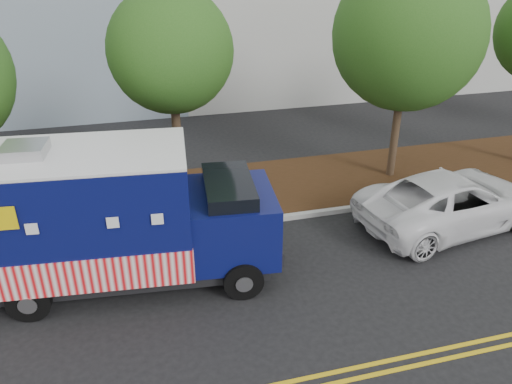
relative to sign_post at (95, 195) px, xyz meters
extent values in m
plane|color=black|center=(1.90, -2.03, -1.20)|extent=(120.00, 120.00, 0.00)
cube|color=#9E9E99|center=(1.90, -0.63, -1.12)|extent=(120.00, 0.18, 0.15)
cube|color=#301E0D|center=(1.90, 1.47, -1.12)|extent=(120.00, 4.00, 0.15)
cylinder|color=#38281C|center=(2.45, 1.20, 0.73)|extent=(0.26, 0.26, 3.85)
sphere|color=#275919|center=(2.45, 1.20, 3.51)|extent=(3.45, 3.45, 3.45)
cylinder|color=#38281C|center=(9.68, 1.23, 0.63)|extent=(0.26, 0.26, 3.66)
sphere|color=#275919|center=(9.68, 1.23, 3.63)|extent=(4.65, 4.65, 4.65)
cube|color=#473828|center=(0.00, 0.00, 0.00)|extent=(0.06, 0.06, 2.40)
cube|color=black|center=(0.92, -2.43, -0.74)|extent=(6.35, 2.70, 0.31)
cube|color=#0A0F4C|center=(-0.06, -2.33, 0.78)|extent=(4.86, 2.98, 2.64)
cube|color=red|center=(-0.06, -2.33, -0.15)|extent=(4.91, 3.05, 0.83)
cube|color=white|center=(-0.06, -2.33, 2.13)|extent=(4.86, 2.98, 0.07)
cube|color=#B7B7BA|center=(-1.05, -2.24, 2.27)|extent=(0.96, 0.96, 0.24)
cube|color=#0A0F4C|center=(3.22, -2.66, 0.18)|extent=(2.21, 2.55, 1.54)
cube|color=black|center=(3.17, -2.66, 0.92)|extent=(1.31, 2.25, 0.72)
cube|color=black|center=(4.23, -2.76, -0.34)|extent=(0.31, 2.20, 0.33)
cube|color=#B7B7BA|center=(0.39, -1.06, 0.84)|extent=(1.98, 0.24, 1.21)
cube|color=yellow|center=(-1.58, -0.86, 1.39)|extent=(1.32, 0.15, 0.50)
cylinder|color=black|center=(3.22, -3.79, -0.74)|extent=(0.95, 0.40, 0.93)
cylinder|color=black|center=(3.45, -1.56, -0.74)|extent=(0.95, 0.40, 0.93)
cylinder|color=black|center=(-1.38, -3.33, -0.74)|extent=(0.95, 0.40, 0.93)
cylinder|color=black|center=(-1.16, -1.09, -0.74)|extent=(0.95, 0.40, 0.93)
imported|color=white|center=(9.75, -2.11, -0.42)|extent=(5.93, 3.41, 1.56)
camera|label=1|loc=(1.11, -12.82, 6.10)|focal=35.00mm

